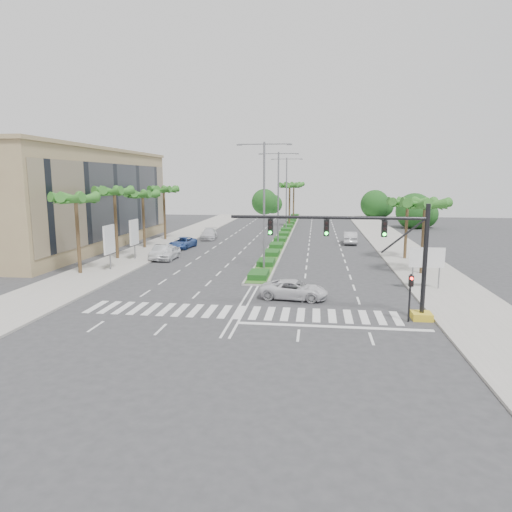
{
  "coord_description": "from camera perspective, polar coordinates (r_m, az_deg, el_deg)",
  "views": [
    {
      "loc": [
        4.84,
        -28.5,
        8.66
      ],
      "look_at": [
        0.48,
        4.6,
        3.0
      ],
      "focal_mm": 32.0,
      "sensor_mm": 36.0,
      "label": 1
    }
  ],
  "objects": [
    {
      "name": "palm_left_far",
      "position": [
        58.57,
        -13.98,
        7.23
      ],
      "size": [
        4.57,
        4.68,
        7.35
      ],
      "color": "brown",
      "rests_on": "ground"
    },
    {
      "name": "pedestrian_signal",
      "position": [
        29.18,
        18.73,
        -4.01
      ],
      "size": [
        0.28,
        0.36,
        3.0
      ],
      "color": "black",
      "rests_on": "ground"
    },
    {
      "name": "building",
      "position": [
        62.68,
        -22.13,
        6.49
      ],
      "size": [
        12.0,
        36.0,
        12.0
      ],
      "primitive_type": "cube",
      "color": "tan",
      "rests_on": "ground"
    },
    {
      "name": "palm_right_near",
      "position": [
        43.65,
        20.39,
        5.8
      ],
      "size": [
        4.57,
        4.68,
        7.05
      ],
      "color": "brown",
      "rests_on": "ground"
    },
    {
      "name": "car_parked_d",
      "position": [
        66.62,
        -5.91,
        2.75
      ],
      "size": [
        2.69,
        5.36,
        1.49
      ],
      "primitive_type": "imported",
      "rotation": [
        0.0,
        0.0,
        0.12
      ],
      "color": "silver",
      "rests_on": "ground"
    },
    {
      "name": "car_parked_c",
      "position": [
        58.28,
        -9.16,
        1.64
      ],
      "size": [
        2.84,
        5.17,
        1.37
      ],
      "primitive_type": "imported",
      "rotation": [
        0.0,
        0.0,
        -0.12
      ],
      "color": "#33539B",
      "rests_on": "ground"
    },
    {
      "name": "car_parked_b",
      "position": [
        50.77,
        -11.72,
        0.48
      ],
      "size": [
        1.79,
        4.71,
        1.53
      ],
      "primitive_type": "imported",
      "rotation": [
        0.0,
        0.0,
        0.04
      ],
      "color": "silver",
      "rests_on": "ground"
    },
    {
      "name": "palm_left_near",
      "position": [
        44.06,
        -21.61,
        6.39
      ],
      "size": [
        4.57,
        4.68,
        7.55
      ],
      "color": "brown",
      "rests_on": "ground"
    },
    {
      "name": "car_parked_a",
      "position": [
        50.35,
        -10.93,
        0.41
      ],
      "size": [
        1.89,
        4.44,
        1.5
      ],
      "primitive_type": "imported",
      "rotation": [
        0.0,
        0.0,
        -0.03
      ],
      "color": "white",
      "rests_on": "ground"
    },
    {
      "name": "signal_gantry",
      "position": [
        29.31,
        16.08,
        -0.98
      ],
      "size": [
        12.6,
        1.2,
        7.2
      ],
      "color": "gold",
      "rests_on": "ground"
    },
    {
      "name": "car_crossing",
      "position": [
        33.45,
        4.8,
        -4.21
      ],
      "size": [
        5.16,
        2.86,
        1.37
      ],
      "primitive_type": "imported",
      "rotation": [
        0.0,
        0.0,
        1.45
      ],
      "color": "silver",
      "rests_on": "ground"
    },
    {
      "name": "median_grass",
      "position": [
        74.14,
        3.72,
        3.07
      ],
      "size": [
        1.8,
        75.0,
        0.04
      ],
      "primitive_type": "cube",
      "color": "#20511B",
      "rests_on": "median"
    },
    {
      "name": "palm_left_mid",
      "position": [
        51.19,
        -17.29,
        7.42
      ],
      "size": [
        4.57,
        4.68,
        7.95
      ],
      "color": "brown",
      "rests_on": "ground"
    },
    {
      "name": "billboard_near",
      "position": [
        45.24,
        -17.88,
        1.92
      ],
      "size": [
        0.18,
        2.1,
        4.35
      ],
      "color": "slate",
      "rests_on": "ground"
    },
    {
      "name": "direction_sign",
      "position": [
        38.02,
        20.57,
        -0.39
      ],
      "size": [
        2.7,
        0.11,
        3.4
      ],
      "color": "slate",
      "rests_on": "ground"
    },
    {
      "name": "footpath_left",
      "position": [
        53.17,
        -14.74,
        0.01
      ],
      "size": [
        6.0,
        120.0,
        0.15
      ],
      "primitive_type": "cube",
      "color": "gray",
      "rests_on": "ground"
    },
    {
      "name": "palm_right_far",
      "position": [
        51.49,
        18.42,
        6.08
      ],
      "size": [
        4.57,
        4.68,
        6.75
      ],
      "color": "brown",
      "rests_on": "ground"
    },
    {
      "name": "palm_median_b",
      "position": [
        98.63,
        4.75,
        8.73
      ],
      "size": [
        4.57,
        4.68,
        8.05
      ],
      "color": "brown",
      "rests_on": "ground"
    },
    {
      "name": "median",
      "position": [
        74.16,
        3.72,
        2.98
      ],
      "size": [
        2.2,
        75.0,
        0.2
      ],
      "primitive_type": "cube",
      "color": "gray",
      "rests_on": "ground"
    },
    {
      "name": "streetlight_mid",
      "position": [
        58.73,
        2.8,
        7.81
      ],
      "size": [
        5.1,
        0.25,
        12.0
      ],
      "color": "slate",
      "rests_on": "ground"
    },
    {
      "name": "ground",
      "position": [
        30.18,
        -2.05,
        -7.06
      ],
      "size": [
        160.0,
        160.0,
        0.0
      ],
      "primitive_type": "plane",
      "color": "#333335",
      "rests_on": "ground"
    },
    {
      "name": "streetlight_far",
      "position": [
        74.68,
        3.83,
        8.18
      ],
      "size": [
        5.1,
        0.25,
        12.0
      ],
      "color": "slate",
      "rests_on": "ground"
    },
    {
      "name": "car_right",
      "position": [
        62.79,
        11.7,
        2.26
      ],
      "size": [
        1.97,
        5.08,
        1.65
      ],
      "primitive_type": "imported",
      "rotation": [
        0.0,
        0.0,
        3.1
      ],
      "color": "silver",
      "rests_on": "ground"
    },
    {
      "name": "palm_left_end",
      "position": [
        66.07,
        -11.45,
        7.9
      ],
      "size": [
        4.57,
        4.68,
        7.75
      ],
      "color": "brown",
      "rests_on": "ground"
    },
    {
      "name": "streetlight_near",
      "position": [
        42.81,
        1.02,
        7.14
      ],
      "size": [
        5.1,
        0.25,
        12.0
      ],
      "color": "slate",
      "rests_on": "ground"
    },
    {
      "name": "palm_median_a",
      "position": [
        83.65,
        4.24,
        8.58
      ],
      "size": [
        4.57,
        4.68,
        8.05
      ],
      "color": "brown",
      "rests_on": "ground"
    },
    {
      "name": "billboard_far",
      "position": [
        50.68,
        -15.0,
        2.84
      ],
      "size": [
        0.18,
        2.1,
        4.35
      ],
      "color": "slate",
      "rests_on": "ground"
    },
    {
      "name": "footpath_right",
      "position": [
        50.33,
        19.27,
        -0.74
      ],
      "size": [
        6.0,
        120.0,
        0.15
      ],
      "primitive_type": "cube",
      "color": "gray",
      "rests_on": "ground"
    }
  ]
}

